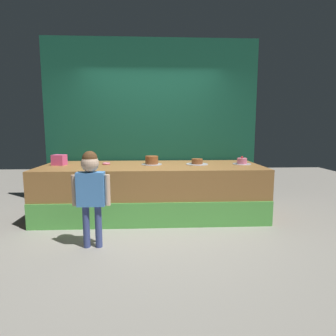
# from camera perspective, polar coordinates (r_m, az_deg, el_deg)

# --- Properties ---
(ground_plane) EXTENTS (12.00, 12.00, 0.00)m
(ground_plane) POSITION_cam_1_polar(r_m,az_deg,el_deg) (4.15, -3.27, -11.94)
(ground_plane) COLOR gray
(stage_platform) EXTENTS (3.50, 1.31, 0.82)m
(stage_platform) POSITION_cam_1_polar(r_m,az_deg,el_deg) (4.65, -3.25, -4.47)
(stage_platform) COLOR #9E6B38
(stage_platform) RESTS_ON ground_plane
(curtain_backdrop) EXTENTS (3.85, 0.08, 3.00)m
(curtain_backdrop) POSITION_cam_1_polar(r_m,az_deg,el_deg) (5.29, -3.29, 8.95)
(curtain_backdrop) COLOR #144C38
(curtain_backdrop) RESTS_ON ground_plane
(child_figure) EXTENTS (0.45, 0.20, 1.16)m
(child_figure) POSITION_cam_1_polar(r_m,az_deg,el_deg) (3.43, -15.25, -3.51)
(child_figure) COLOR #3F4C8C
(child_figure) RESTS_ON ground_plane
(pink_box) EXTENTS (0.23, 0.20, 0.17)m
(pink_box) POSITION_cam_1_polar(r_m,az_deg,el_deg) (4.89, -21.02, 1.53)
(pink_box) COLOR #ED518D
(pink_box) RESTS_ON stage_platform
(donut) EXTENTS (0.13, 0.13, 0.03)m
(donut) POSITION_cam_1_polar(r_m,az_deg,el_deg) (4.74, -12.31, 0.86)
(donut) COLOR pink
(donut) RESTS_ON stage_platform
(cake_left) EXTENTS (0.34, 0.34, 0.14)m
(cake_left) POSITION_cam_1_polar(r_m,az_deg,el_deg) (4.63, -3.30, 1.47)
(cake_left) COLOR silver
(cake_left) RESTS_ON stage_platform
(cake_center) EXTENTS (0.36, 0.36, 0.09)m
(cake_center) POSITION_cam_1_polar(r_m,az_deg,el_deg) (4.67, 5.87, 1.16)
(cake_center) COLOR silver
(cake_center) RESTS_ON stage_platform
(cake_right) EXTENTS (0.30, 0.30, 0.14)m
(cake_right) POSITION_cam_1_polar(r_m,az_deg,el_deg) (4.83, 14.64, 1.24)
(cake_right) COLOR silver
(cake_right) RESTS_ON stage_platform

